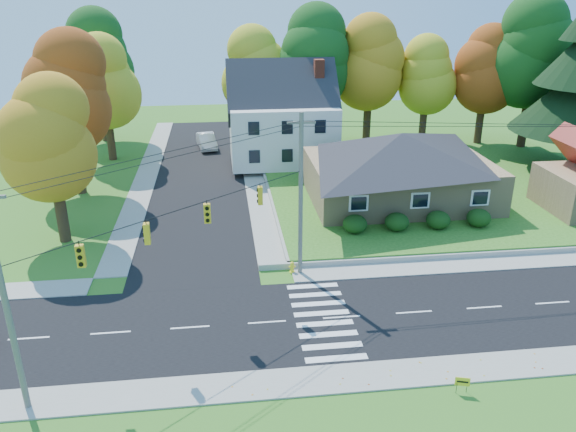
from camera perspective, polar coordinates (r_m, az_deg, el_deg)
name	(u,v)px	position (r m, az deg, el deg)	size (l,w,h in m)	color
ground	(342,317)	(30.55, 5.46, -10.22)	(120.00, 120.00, 0.00)	#3D7923
road_main	(342,317)	(30.55, 5.46, -10.20)	(90.00, 8.00, 0.02)	black
road_cross	(201,174)	(53.70, -8.87, 4.26)	(8.00, 44.00, 0.02)	black
sidewalk_north	(325,273)	(34.76, 3.73, -5.79)	(90.00, 2.00, 0.08)	#9C9A90
sidewalk_south	(365,377)	(26.57, 7.81, -15.86)	(90.00, 2.00, 0.08)	#9C9A90
lawn	(434,179)	(52.40, 14.62, 3.61)	(30.00, 30.00, 0.50)	#3D7923
ranch_house	(400,166)	(45.35, 11.29, 5.04)	(14.60, 10.60, 5.40)	tan
colonial_house	(283,119)	(54.73, -0.55, 9.83)	(10.40, 8.40, 9.60)	silver
hedge_row	(418,221)	(40.39, 13.03, -0.48)	(10.70, 1.70, 1.27)	#163A10
traffic_infrastructure	(337,219)	(29.32, 4.99, -0.30)	(38.10, 10.66, 10.00)	#666059
tree_lot_0	(256,71)	(59.79, -3.25, 14.48)	(6.72, 6.72, 12.51)	#3F2A19
tree_lot_1	(315,58)	(59.35, 2.81, 15.70)	(7.84, 7.84, 14.60)	#3F2A19
tree_lot_2	(370,63)	(61.68, 8.34, 15.14)	(7.28, 7.28, 13.56)	#3F2A19
tree_lot_3	(427,76)	(62.73, 13.96, 13.64)	(6.16, 6.16, 11.47)	#3F2A19
tree_lot_4	(486,70)	(64.10, 19.51, 13.81)	(6.72, 6.72, 12.51)	#3F2A19
tree_lot_5	(536,52)	(64.01, 23.85, 14.99)	(8.40, 8.40, 15.64)	#3F2A19
tree_west_0	(49,140)	(39.79, -23.08, 7.11)	(6.16, 6.16, 11.47)	#3F2A19
tree_west_1	(67,93)	(49.26, -21.50, 11.53)	(7.28, 7.28, 13.56)	#3F2A19
tree_west_2	(104,82)	(58.79, -18.22, 12.81)	(6.72, 6.72, 12.51)	#3F2A19
tree_west_3	(97,59)	(66.79, -18.88, 14.89)	(7.84, 7.84, 14.60)	#3F2A19
white_car	(207,141)	(62.18, -8.27, 7.55)	(1.71, 4.90, 1.61)	#BDBDBD
fire_hydrant	(292,267)	(34.64, 0.42, -5.25)	(0.42, 0.33, 0.75)	yellow
yard_sign	(462,382)	(26.31, 17.30, -15.80)	(0.62, 0.21, 0.80)	black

